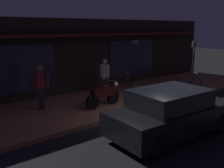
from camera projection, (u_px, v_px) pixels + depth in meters
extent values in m
plane|color=black|center=(163.00, 120.00, 9.22)|extent=(60.00, 60.00, 0.00)
cube|color=brown|center=(110.00, 100.00, 11.48)|extent=(18.00, 4.00, 0.15)
cube|color=black|center=(69.00, 55.00, 13.70)|extent=(18.00, 2.80, 3.60)
cube|color=#262838|center=(19.00, 70.00, 10.71)|extent=(3.20, 0.04, 2.00)
cube|color=#262838|center=(133.00, 58.00, 14.66)|extent=(3.20, 0.04, 2.00)
cube|color=#591919|center=(87.00, 35.00, 12.22)|extent=(16.20, 0.50, 0.12)
cylinder|color=black|center=(93.00, 102.00, 9.88)|extent=(0.61, 0.19, 0.60)
cylinder|color=black|center=(113.00, 96.00, 10.64)|extent=(0.61, 0.19, 0.60)
cube|color=black|center=(103.00, 92.00, 10.20)|extent=(1.12, 0.40, 0.36)
ellipsoid|color=black|center=(106.00, 86.00, 10.26)|extent=(0.46, 0.29, 0.20)
sphere|color=#F9EDB7|center=(116.00, 84.00, 10.66)|extent=(0.18, 0.18, 0.18)
cylinder|color=gray|center=(112.00, 81.00, 10.48)|extent=(0.09, 0.55, 0.03)
torus|color=black|center=(179.00, 86.00, 12.42)|extent=(0.64, 0.24, 0.66)
torus|color=black|center=(196.00, 84.00, 12.78)|extent=(0.64, 0.24, 0.66)
cube|color=#1E478C|center=(188.00, 81.00, 12.56)|extent=(0.87, 0.31, 0.06)
cube|color=brown|center=(184.00, 75.00, 12.41)|extent=(0.21, 0.14, 0.06)
cylinder|color=#1E478C|center=(195.00, 73.00, 12.63)|extent=(0.15, 0.41, 0.02)
torus|color=black|center=(125.00, 85.00, 12.66)|extent=(0.59, 0.38, 0.66)
torus|color=black|center=(131.00, 81.00, 13.58)|extent=(0.59, 0.38, 0.66)
cube|color=#A51E1E|center=(128.00, 78.00, 13.07)|extent=(0.79, 0.50, 0.06)
cube|color=brown|center=(127.00, 74.00, 12.79)|extent=(0.21, 0.17, 0.06)
cylinder|color=#A51E1E|center=(130.00, 70.00, 13.39)|extent=(0.24, 0.37, 0.02)
cube|color=#28232D|center=(42.00, 98.00, 9.90)|extent=(0.31, 0.34, 0.85)
cube|color=maroon|center=(40.00, 80.00, 9.75)|extent=(0.38, 0.44, 0.58)
sphere|color=#8C6647|center=(40.00, 69.00, 9.66)|extent=(0.22, 0.22, 0.22)
cylinder|color=maroon|center=(48.00, 81.00, 9.81)|extent=(0.12, 0.12, 0.52)
cylinder|color=maroon|center=(33.00, 82.00, 9.72)|extent=(0.12, 0.12, 0.52)
cube|color=#28232D|center=(105.00, 86.00, 11.88)|extent=(0.33, 0.34, 0.85)
cube|color=#B2AD9E|center=(105.00, 71.00, 11.73)|extent=(0.41, 0.43, 0.58)
sphere|color=tan|center=(105.00, 61.00, 11.64)|extent=(0.22, 0.22, 0.22)
cylinder|color=#B2AD9E|center=(104.00, 73.00, 11.50)|extent=(0.13, 0.13, 0.52)
cylinder|color=#B2AD9E|center=(106.00, 71.00, 12.00)|extent=(0.13, 0.13, 0.52)
cylinder|color=#47474C|center=(193.00, 62.00, 14.41)|extent=(0.09, 0.09, 2.40)
cube|color=beige|center=(195.00, 44.00, 14.21)|extent=(0.44, 0.03, 0.30)
cylinder|color=black|center=(180.00, 110.00, 9.35)|extent=(0.65, 0.25, 0.64)
cylinder|color=black|center=(220.00, 122.00, 8.12)|extent=(0.65, 0.25, 0.64)
cylinder|color=black|center=(121.00, 126.00, 7.80)|extent=(0.65, 0.25, 0.64)
cylinder|color=black|center=(159.00, 145.00, 6.56)|extent=(0.65, 0.25, 0.64)
cube|color=black|center=(172.00, 117.00, 7.91)|extent=(4.18, 1.97, 0.68)
cube|color=black|center=(169.00, 100.00, 7.71)|extent=(2.28, 1.71, 0.64)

